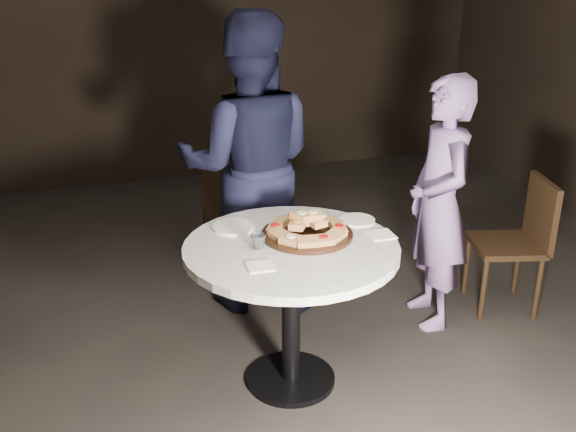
{
  "coord_description": "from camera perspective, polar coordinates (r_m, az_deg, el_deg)",
  "views": [
    {
      "loc": [
        -1.01,
        -2.75,
        2.05
      ],
      "look_at": [
        -0.13,
        -0.04,
        0.91
      ],
      "focal_mm": 40.0,
      "sensor_mm": 36.0,
      "label": 1
    }
  ],
  "objects": [
    {
      "name": "plate_right",
      "position": [
        3.37,
        6.15,
        -0.36
      ],
      "size": [
        0.23,
        0.23,
        0.01
      ],
      "primitive_type": "cylinder",
      "rotation": [
        0.0,
        0.0,
        -0.3
      ],
      "color": "white",
      "rests_on": "table"
    },
    {
      "name": "diner_teal",
      "position": [
        3.79,
        13.27,
        0.99
      ],
      "size": [
        0.44,
        0.59,
        1.49
      ],
      "primitive_type": "imported",
      "rotation": [
        0.0,
        0.0,
        -1.72
      ],
      "color": "#866CAE",
      "rests_on": "ground"
    },
    {
      "name": "napkin_near",
      "position": [
        2.86,
        -2.49,
        -4.48
      ],
      "size": [
        0.12,
        0.12,
        0.01
      ],
      "primitive_type": "cube",
      "rotation": [
        0.0,
        0.0,
        -0.07
      ],
      "color": "white",
      "rests_on": "table"
    },
    {
      "name": "focaccia_pile",
      "position": [
        3.16,
        1.69,
        -0.91
      ],
      "size": [
        0.41,
        0.4,
        0.11
      ],
      "rotation": [
        0.0,
        0.0,
        -0.35
      ],
      "color": "#AE7A43",
      "rests_on": "serving_board"
    },
    {
      "name": "chair_right",
      "position": [
        4.18,
        19.98,
        -1.62
      ],
      "size": [
        0.5,
        0.49,
        0.84
      ],
      "rotation": [
        0.0,
        0.0,
        -1.84
      ],
      "color": "black",
      "rests_on": "ground"
    },
    {
      "name": "water_glass",
      "position": [
        3.03,
        -2.66,
        -2.28
      ],
      "size": [
        0.08,
        0.08,
        0.07
      ],
      "primitive_type": "imported",
      "rotation": [
        0.0,
        0.0,
        0.11
      ],
      "color": "silver",
      "rests_on": "table"
    },
    {
      "name": "plate_left",
      "position": [
        3.28,
        -4.82,
        -0.96
      ],
      "size": [
        0.26,
        0.26,
        0.01
      ],
      "primitive_type": "cylinder",
      "rotation": [
        0.0,
        0.0,
        0.18
      ],
      "color": "white",
      "rests_on": "table"
    },
    {
      "name": "floor",
      "position": [
        3.58,
        1.8,
        -13.19
      ],
      "size": [
        7.0,
        7.0,
        0.0
      ],
      "primitive_type": "plane",
      "color": "black",
      "rests_on": "ground"
    },
    {
      "name": "table",
      "position": [
        3.14,
        0.28,
        -5.0
      ],
      "size": [
        1.2,
        1.2,
        0.78
      ],
      "rotation": [
        0.0,
        0.0,
        0.16
      ],
      "color": "black",
      "rests_on": "ground"
    },
    {
      "name": "chair_far",
      "position": [
        4.49,
        -5.18,
        0.93
      ],
      "size": [
        0.41,
        0.43,
        0.8
      ],
      "rotation": [
        0.0,
        0.0,
        3.04
      ],
      "color": "black",
      "rests_on": "ground"
    },
    {
      "name": "diner_navy",
      "position": [
        3.87,
        -3.5,
        4.5
      ],
      "size": [
        1.03,
        0.9,
        1.81
      ],
      "primitive_type": "imported",
      "rotation": [
        0.0,
        0.0,
        2.86
      ],
      "color": "black",
      "rests_on": "ground"
    },
    {
      "name": "serving_board",
      "position": [
        3.17,
        1.71,
        -1.62
      ],
      "size": [
        0.59,
        0.59,
        0.02
      ],
      "primitive_type": "cylinder",
      "rotation": [
        0.0,
        0.0,
        -0.39
      ],
      "color": "black",
      "rests_on": "table"
    },
    {
      "name": "napkin_far",
      "position": [
        3.21,
        8.24,
        -1.65
      ],
      "size": [
        0.13,
        0.13,
        0.01
      ],
      "primitive_type": "cube",
      "rotation": [
        0.0,
        0.0,
        -0.03
      ],
      "color": "white",
      "rests_on": "table"
    }
  ]
}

